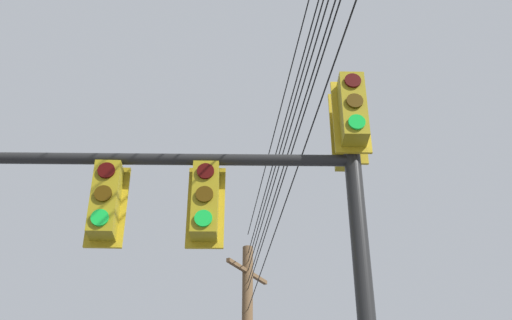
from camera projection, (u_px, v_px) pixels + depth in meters
name	position (u px, v px, depth m)	size (l,w,h in m)	color
signal_mast_assembly	(282.00, 229.00, 7.08)	(0.97, 4.48, 6.90)	black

